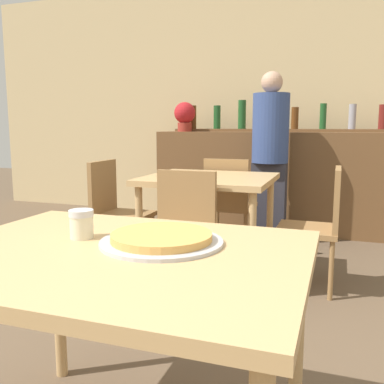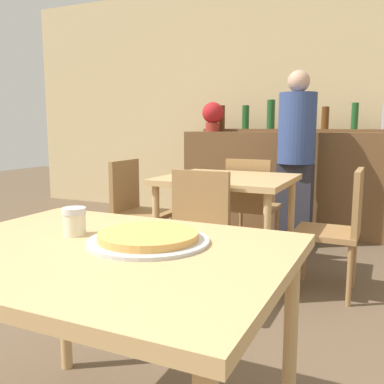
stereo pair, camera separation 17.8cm
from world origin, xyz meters
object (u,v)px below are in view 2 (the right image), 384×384
object	(u,v)px
chair_far_side_back	(251,201)
cheese_shaker	(74,221)
pizza_tray	(148,238)
potted_plant	(213,115)
person_standing	(296,153)
chair_far_side_right	(339,224)
chair_far_side_front	(193,231)
chair_far_side_left	(136,205)

from	to	relation	value
chair_far_side_back	cheese_shaker	size ratio (longest dim) A/B	8.77
pizza_tray	potted_plant	world-z (taller)	potted_plant
person_standing	chair_far_side_back	bearing A→B (deg)	-116.70
cheese_shaker	person_standing	distance (m)	2.87
person_standing	pizza_tray	bearing A→B (deg)	-87.93
chair_far_side_right	chair_far_side_back	bearing A→B (deg)	-126.99
pizza_tray	person_standing	xyz separation A→B (m)	(-0.10, 2.84, 0.11)
chair_far_side_right	potted_plant	xyz separation A→B (m)	(-1.57, 1.64, 0.75)
chair_far_side_back	chair_far_side_front	bearing A→B (deg)	90.00
chair_far_side_right	cheese_shaker	bearing A→B (deg)	-21.72
chair_far_side_back	pizza_tray	distance (m)	2.36
chair_far_side_front	cheese_shaker	distance (m)	1.20
cheese_shaker	potted_plant	world-z (taller)	potted_plant
pizza_tray	cheese_shaker	size ratio (longest dim) A/B	4.10
chair_far_side_back	chair_far_side_right	distance (m)	0.98
pizza_tray	chair_far_side_left	bearing A→B (deg)	123.56
chair_far_side_left	potted_plant	bearing A→B (deg)	0.24
pizza_tray	person_standing	world-z (taller)	person_standing
chair_far_side_right	person_standing	size ratio (longest dim) A/B	0.52
cheese_shaker	pizza_tray	bearing A→B (deg)	4.12
chair_far_side_right	pizza_tray	world-z (taller)	chair_far_side_right
person_standing	potted_plant	xyz separation A→B (m)	(-1.05, 0.53, 0.36)
chair_far_side_back	cheese_shaker	world-z (taller)	chair_far_side_back
cheese_shaker	person_standing	world-z (taller)	person_standing
chair_far_side_left	potted_plant	world-z (taller)	potted_plant
chair_far_side_back	pizza_tray	bearing A→B (deg)	98.98
chair_far_side_front	chair_far_side_right	bearing A→B (deg)	36.99
pizza_tray	cheese_shaker	distance (m)	0.28
chair_far_side_left	potted_plant	xyz separation A→B (m)	(-0.01, 1.64, 0.75)
chair_far_side_left	chair_far_side_right	size ratio (longest dim) A/B	1.00
chair_far_side_back	chair_far_side_left	bearing A→B (deg)	36.99
chair_far_side_front	pizza_tray	bearing A→B (deg)	-72.20
chair_far_side_left	person_standing	size ratio (longest dim) A/B	0.52
chair_far_side_back	person_standing	size ratio (longest dim) A/B	0.52
person_standing	potted_plant	bearing A→B (deg)	153.25
chair_far_side_front	potted_plant	xyz separation A→B (m)	(-0.79, 2.23, 0.75)
person_standing	potted_plant	world-z (taller)	person_standing
chair_far_side_front	person_standing	xyz separation A→B (m)	(0.26, 1.70, 0.39)
chair_far_side_left	potted_plant	distance (m)	1.81
chair_far_side_right	pizza_tray	distance (m)	1.80
chair_far_side_left	person_standing	world-z (taller)	person_standing
cheese_shaker	potted_plant	bearing A→B (deg)	104.42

